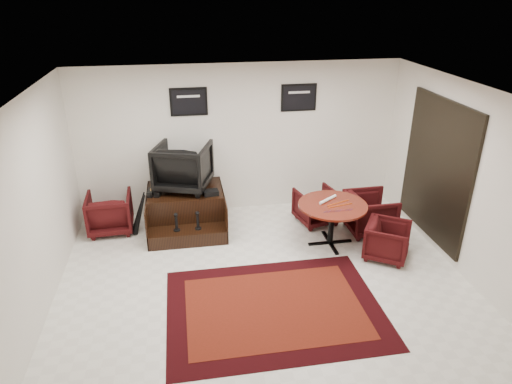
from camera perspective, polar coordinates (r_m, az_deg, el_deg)
ground at (r=6.96m, az=0.95°, el=-10.89°), size 6.00×6.00×0.00m
room_shell at (r=6.30m, az=4.52°, el=3.53°), size 6.02×5.02×2.81m
area_rug at (r=6.43m, az=2.28°, el=-14.26°), size 2.90×2.17×0.01m
shine_podium at (r=8.34m, az=-8.71°, el=-2.25°), size 1.35×1.39×0.69m
shine_chair at (r=8.13m, az=-9.10°, el=3.45°), size 1.11×1.08×0.92m
shoes_pair at (r=8.12m, az=-12.64°, el=-0.05°), size 0.24×0.28×0.10m
polish_kit at (r=7.96m, az=-5.63°, el=-0.07°), size 0.27×0.20×0.09m
umbrella_black at (r=8.19m, az=-14.34°, el=-2.73°), size 0.29×0.11×0.78m
umbrella_hooked at (r=8.30m, az=-14.39°, el=-2.35°), size 0.29×0.11×0.78m
armchair_side at (r=8.47m, az=-17.83°, el=-2.26°), size 0.78×0.74×0.77m
meeting_table at (r=7.64m, az=9.54°, el=-2.13°), size 1.14×1.14×0.74m
table_chair_back at (r=8.44m, az=7.56°, el=-1.58°), size 0.81×0.78×0.70m
table_chair_window at (r=8.28m, az=14.07°, el=-2.34°), size 0.73×0.78×0.79m
table_chair_corner at (r=7.60m, az=16.13°, el=-5.66°), size 0.86×0.88×0.67m
paper_roll at (r=7.69m, az=8.97°, el=-0.93°), size 0.37×0.28×0.05m
table_clutter at (r=7.54m, az=10.32°, el=-1.73°), size 0.56×0.39×0.01m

